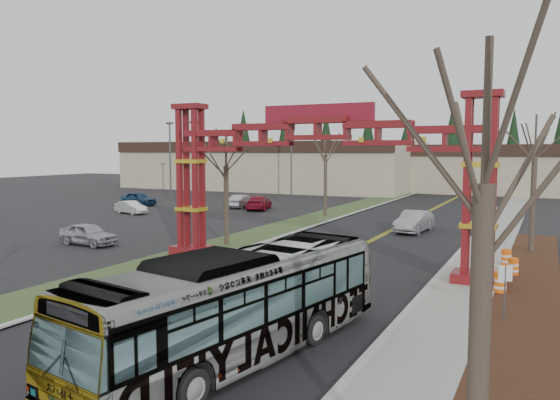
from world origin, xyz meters
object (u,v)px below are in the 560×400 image
Objects in this scene: light_pole_far at (291,158)px; barrel_north at (506,258)px; parked_car_near_a at (88,234)px; bare_tree_median_mid at (226,166)px; street_sign at (505,282)px; transit_bus at (238,305)px; light_pole_mid at (170,155)px; retail_building_east at (543,169)px; parked_car_far_a at (242,201)px; bare_tree_median_far at (326,155)px; parked_car_mid_a at (259,203)px; barrel_mid at (513,267)px; parked_car_mid_b at (139,199)px; silver_sedan at (414,222)px; retail_building_west at (274,165)px; barrel_south at (500,283)px; parked_car_near_b at (131,207)px; bare_tree_right_near at (484,188)px; bare_tree_right_far at (535,151)px; gateway_arch at (318,155)px; light_pole_near at (195,164)px.

light_pole_far is 44.11m from barrel_north.
parked_car_near_a is 10.17m from bare_tree_median_mid.
street_sign is (28.94, -43.47, -3.65)m from light_pole_far.
transit_bus is 55.21m from light_pole_mid.
parked_car_far_a is at bearing -127.83° from retail_building_east.
light_pole_mid is (-16.24, 29.87, 4.90)m from parked_car_near_a.
transit_bus is 2.75× the size of parked_car_near_a.
bare_tree_median_far is 24.35m from barrel_north.
transit_bus is at bearing -95.66° from retail_building_east.
barrel_mid is at bearing 123.05° from parked_car_mid_a.
parked_car_mid_b is (-40.69, -40.33, -2.75)m from retail_building_east.
parked_car_near_a is at bearing -154.83° from bare_tree_median_mid.
silver_sedan is 1.11× the size of parked_car_mid_b.
parked_car_mid_a is (-18.09, 8.55, -0.07)m from silver_sedan.
parked_car_mid_b is at bearing 146.24° from street_sign.
light_pole_far is (10.59, -15.74, 1.39)m from retail_building_west.
barrel_south is 3.90m from barrel_mid.
light_pole_far is (-11.41, 16.78, -0.58)m from bare_tree_median_far.
parked_car_near_b reaches higher than barrel_mid.
bare_tree_median_far reaches higher than parked_car_mid_b.
parked_car_mid_b is (-33.31, 34.15, -0.88)m from transit_bus.
barrel_south is at bearing -88.37° from parked_car_near_a.
parked_car_near_a is 32.35m from bare_tree_right_near.
bare_tree_median_mid is at bearing -60.30° from parked_car_near_a.
light_pole_far reaches higher than barrel_north.
bare_tree_right_near is (18.00, -22.09, 0.55)m from bare_tree_median_mid.
parked_car_mid_a is 0.61× the size of bare_tree_right_far.
parked_car_far_a is (-20.73, 9.50, -0.11)m from silver_sedan.
parked_car_mid_a is 38.83m from street_sign.
parked_car_near_b is 11.88m from parked_car_far_a.
street_sign reaches higher than barrel_north.
gateway_arch is at bearing -105.83° from parked_car_near_b.
parked_car_far_a is at bearing -37.28° from parked_car_mid_a.
parked_car_near_b is 0.86× the size of parked_car_mid_b.
transit_bus reaches higher than parked_car_near_a.
light_pole_near is 8.77× the size of barrel_south.
bare_tree_right_far reaches higher than bare_tree_right_near.
light_pole_far reaches higher than silver_sedan.
bare_tree_right_near is at bearing -49.15° from light_pole_near.
parked_car_mid_b is 0.57× the size of bare_tree_right_near.
parked_car_near_a is 1.00× the size of parked_car_far_a.
parked_car_far_a is at bearing 163.79° from bare_tree_median_far.
street_sign is (25.80, -5.25, 0.77)m from parked_car_near_a.
retail_building_east is 7.44× the size of parked_car_mid_a.
barrel_mid is at bearing -33.04° from light_pole_mid.
parked_car_near_a is at bearing -90.55° from light_pole_near.
barrel_south is at bearing -8.05° from gateway_arch.
parked_car_near_b is at bearing 146.64° from transit_bus.
light_pole_far is at bearing 124.07° from transit_bus.
transit_bus reaches higher than parked_car_near_b.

